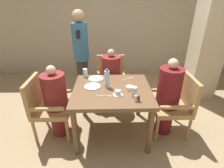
% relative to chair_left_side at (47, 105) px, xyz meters
% --- Properties ---
extents(ground_plane, '(16.00, 16.00, 0.00)m').
position_rel_chair_left_side_xyz_m(ground_plane, '(0.92, 0.00, -0.50)').
color(ground_plane, '#9E8460').
extents(wall_back, '(8.00, 0.06, 2.80)m').
position_rel_chair_left_side_xyz_m(wall_back, '(0.92, 2.37, 0.90)').
color(wall_back, tan).
rests_on(wall_back, ground_plane).
extents(pillar_stone, '(0.49, 0.49, 2.70)m').
position_rel_chair_left_side_xyz_m(pillar_stone, '(2.72, 1.09, 0.85)').
color(pillar_stone, beige).
rests_on(pillar_stone, ground_plane).
extents(dining_table, '(1.05, 0.94, 0.74)m').
position_rel_chair_left_side_xyz_m(dining_table, '(0.92, 0.00, 0.13)').
color(dining_table, brown).
rests_on(dining_table, ground_plane).
extents(chair_left_side, '(0.51, 0.51, 0.90)m').
position_rel_chair_left_side_xyz_m(chair_left_side, '(0.00, 0.00, 0.00)').
color(chair_left_side, '#A88451').
rests_on(chair_left_side, ground_plane).
extents(diner_in_left_chair, '(0.32, 0.32, 1.09)m').
position_rel_chair_left_side_xyz_m(diner_in_left_chair, '(0.14, 0.00, 0.06)').
color(diner_in_left_chair, maroon).
rests_on(diner_in_left_chair, ground_plane).
extents(chair_far_side, '(0.51, 0.51, 0.90)m').
position_rel_chair_left_side_xyz_m(chair_far_side, '(0.92, 0.86, 0.00)').
color(chair_far_side, '#A88451').
rests_on(chair_far_side, ground_plane).
extents(diner_in_far_chair, '(0.32, 0.32, 1.09)m').
position_rel_chair_left_side_xyz_m(diner_in_far_chair, '(0.92, 0.73, 0.06)').
color(diner_in_far_chair, maroon).
rests_on(diner_in_far_chair, ground_plane).
extents(chair_right_side, '(0.51, 0.51, 0.90)m').
position_rel_chair_left_side_xyz_m(chair_right_side, '(1.84, 0.00, 0.00)').
color(chair_right_side, '#A88451').
rests_on(chair_right_side, ground_plane).
extents(diner_in_right_chair, '(0.32, 0.32, 1.16)m').
position_rel_chair_left_side_xyz_m(diner_in_right_chair, '(1.70, 0.00, 0.10)').
color(diner_in_right_chair, maroon).
rests_on(diner_in_right_chair, ground_plane).
extents(standing_host, '(0.28, 0.32, 1.67)m').
position_rel_chair_left_side_xyz_m(standing_host, '(0.37, 1.10, 0.40)').
color(standing_host, '#2D2D33').
rests_on(standing_host, ground_plane).
extents(plate_main_left, '(0.22, 0.22, 0.01)m').
position_rel_chair_left_side_xyz_m(plate_main_left, '(0.65, 0.07, 0.24)').
color(plate_main_left, white).
rests_on(plate_main_left, dining_table).
extents(plate_main_right, '(0.22, 0.22, 0.01)m').
position_rel_chair_left_side_xyz_m(plate_main_right, '(0.68, 0.33, 0.24)').
color(plate_main_right, white).
rests_on(plate_main_right, dining_table).
extents(teacup_with_saucer, '(0.13, 0.13, 0.07)m').
position_rel_chair_left_side_xyz_m(teacup_with_saucer, '(0.99, -0.17, 0.27)').
color(teacup_with_saucer, white).
rests_on(teacup_with_saucer, dining_table).
extents(bowl_small, '(0.10, 0.10, 0.05)m').
position_rel_chair_left_side_xyz_m(bowl_small, '(1.16, -0.02, 0.26)').
color(bowl_small, white).
rests_on(bowl_small, dining_table).
extents(water_bottle, '(0.07, 0.07, 0.27)m').
position_rel_chair_left_side_xyz_m(water_bottle, '(0.85, 0.06, 0.36)').
color(water_bottle, silver).
rests_on(water_bottle, dining_table).
extents(glass_tall_near, '(0.07, 0.07, 0.13)m').
position_rel_chair_left_side_xyz_m(glass_tall_near, '(0.51, 0.41, 0.30)').
color(glass_tall_near, silver).
rests_on(glass_tall_near, dining_table).
extents(glass_tall_mid, '(0.07, 0.07, 0.13)m').
position_rel_chair_left_side_xyz_m(glass_tall_mid, '(1.19, -0.20, 0.30)').
color(glass_tall_mid, silver).
rests_on(glass_tall_mid, dining_table).
extents(salt_shaker, '(0.03, 0.03, 0.08)m').
position_rel_chair_left_side_xyz_m(salt_shaker, '(1.19, -0.32, 0.28)').
color(salt_shaker, white).
rests_on(salt_shaker, dining_table).
extents(pepper_shaker, '(0.03, 0.03, 0.08)m').
position_rel_chair_left_side_xyz_m(pepper_shaker, '(1.23, -0.32, 0.28)').
color(pepper_shaker, '#4C3D2D').
rests_on(pepper_shaker, dining_table).
extents(fork_beside_plate, '(0.20, 0.04, 0.00)m').
position_rel_chair_left_side_xyz_m(fork_beside_plate, '(0.83, -0.19, 0.24)').
color(fork_beside_plate, silver).
rests_on(fork_beside_plate, dining_table).
extents(knife_beside_plate, '(0.19, 0.11, 0.00)m').
position_rel_chair_left_side_xyz_m(knife_beside_plate, '(1.17, 0.32, 0.24)').
color(knife_beside_plate, silver).
rests_on(knife_beside_plate, dining_table).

